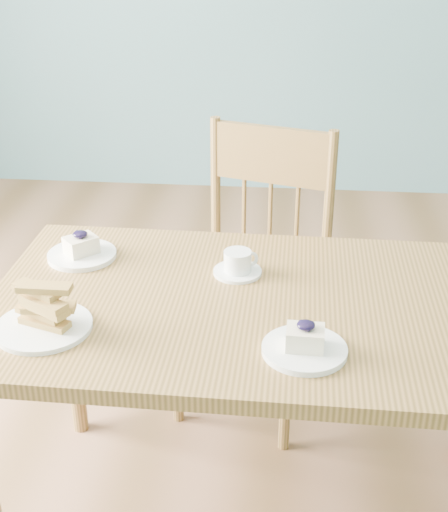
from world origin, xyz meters
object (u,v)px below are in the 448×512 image
object	(u,v)px
cheesecake_plate_far	(82,251)
coffee_cup	(238,264)
cheesecake_plate_near	(305,345)
dining_table	(263,327)
biscotti_plate	(42,314)
dining_chair	(255,274)

from	to	relation	value
cheesecake_plate_far	coffee_cup	bearing A→B (deg)	-7.09
coffee_cup	cheesecake_plate_near	bearing A→B (deg)	-86.36
dining_table	biscotti_plate	world-z (taller)	biscotti_plate
dining_table	cheesecake_plate_near	bearing A→B (deg)	-64.29
cheesecake_plate_far	coffee_cup	distance (m)	0.43
dining_table	cheesecake_plate_far	distance (m)	0.54
cheesecake_plate_near	biscotti_plate	world-z (taller)	biscotti_plate
cheesecake_plate_far	dining_chair	bearing A→B (deg)	40.06
cheesecake_plate_far	biscotti_plate	distance (m)	0.36
dining_chair	coffee_cup	bearing A→B (deg)	-76.74
dining_table	dining_chair	bearing A→B (deg)	95.67
biscotti_plate	dining_table	bearing A→B (deg)	19.09
dining_chair	dining_table	bearing A→B (deg)	-68.66
dining_chair	biscotti_plate	world-z (taller)	dining_chair
dining_chair	coffee_cup	xyz separation A→B (m)	(-0.03, -0.43, 0.26)
biscotti_plate	cheesecake_plate_far	bearing A→B (deg)	91.76
dining_chair	cheesecake_plate_near	distance (m)	0.82
cheesecake_plate_far	biscotti_plate	world-z (taller)	biscotti_plate
dining_chair	biscotti_plate	distance (m)	0.90
cheesecake_plate_near	biscotti_plate	bearing A→B (deg)	176.20
dining_table	biscotti_plate	xyz separation A→B (m)	(-0.48, -0.17, 0.11)
dining_table	cheesecake_plate_far	size ratio (longest dim) A/B	7.34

